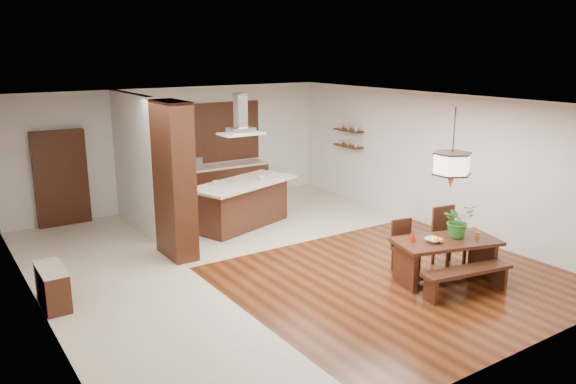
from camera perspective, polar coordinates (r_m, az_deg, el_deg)
room_shell at (r=9.89m, az=-1.45°, el=4.33°), size 9.00×9.04×2.92m
tile_hallway at (r=9.38m, az=-15.93°, el=-9.97°), size 2.50×9.00×0.01m
tile_kitchen at (r=13.08m, az=-2.63°, el=-2.48°), size 5.50×4.00×0.01m
soffit_band at (r=9.78m, az=-1.48°, el=9.08°), size 8.00×9.00×0.02m
partition_pier at (r=10.43m, az=-11.50°, el=1.14°), size 0.45×1.00×2.90m
partition_stub at (r=12.37m, az=-15.25°, el=2.95°), size 0.18×2.40×2.90m
hallway_console at (r=9.22m, az=-22.78°, el=-8.91°), size 0.37×0.88×0.63m
hallway_doorway at (r=13.16m, az=-22.04°, el=1.29°), size 1.10×0.20×2.10m
rear_counter at (r=14.28m, az=-7.05°, el=0.82°), size 2.60×0.62×0.95m
kitchen_window at (r=14.27m, az=-7.68°, el=6.00°), size 2.60×0.08×1.50m
shelf_lower at (r=14.33m, az=6.12°, el=4.66°), size 0.26×0.90×0.04m
shelf_upper at (r=14.27m, az=6.16°, el=6.25°), size 0.26×0.90×0.04m
dining_table at (r=9.74m, az=15.70°, el=-5.73°), size 1.89×1.30×0.71m
dining_bench at (r=9.38m, az=17.65°, el=-8.68°), size 1.60×0.62×0.44m
dining_chair_left at (r=9.97m, az=11.96°, el=-5.47°), size 0.47×0.47×0.91m
dining_chair_right at (r=10.38m, az=16.12°, el=-4.49°), size 0.54×0.54×1.06m
pendant_lantern at (r=9.31m, az=16.41°, el=4.27°), size 0.64×0.64×1.31m
foliage_plant at (r=9.79m, az=16.90°, el=-2.78°), size 0.60×0.55×0.58m
fruit_bowl at (r=9.49m, az=14.52°, el=-4.76°), size 0.29×0.29×0.06m
napkin_cone at (r=9.43m, az=12.51°, el=-4.33°), size 0.15×0.15×0.20m
gold_ornament at (r=9.93m, az=18.72°, el=-4.15°), size 0.07×0.07×0.09m
kitchen_island at (r=12.23m, az=-4.64°, el=-1.18°), size 2.67×1.80×1.02m
range_hood at (r=11.87m, az=-4.84°, el=7.91°), size 0.90×0.55×0.87m
island_cup at (r=12.23m, az=-2.77°, el=1.47°), size 0.16×0.16×0.10m
microwave at (r=13.79m, az=-10.02°, el=2.88°), size 0.59×0.44×0.30m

